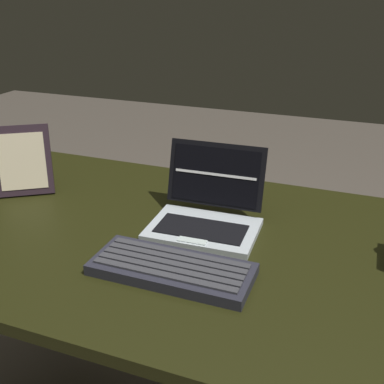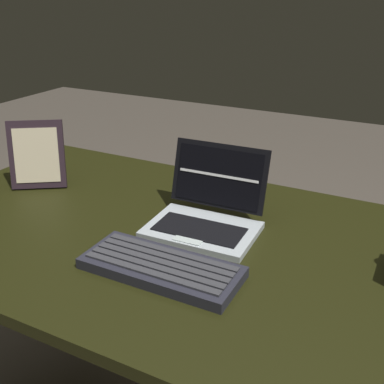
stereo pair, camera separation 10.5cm
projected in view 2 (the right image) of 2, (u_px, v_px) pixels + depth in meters
The scene contains 4 objects.
desk at pixel (195, 275), 1.07m from camera, with size 1.42×0.76×0.75m.
laptop_front at pixel (206, 214), 1.07m from camera, with size 0.25×0.22×0.17m.
external_keyboard at pixel (161, 267), 0.91m from camera, with size 0.31×0.13×0.03m.
photo_frame at pixel (37, 155), 1.27m from camera, with size 0.15×0.12×0.18m.
Camera 2 is at (0.41, -0.80, 1.27)m, focal length 44.07 mm.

